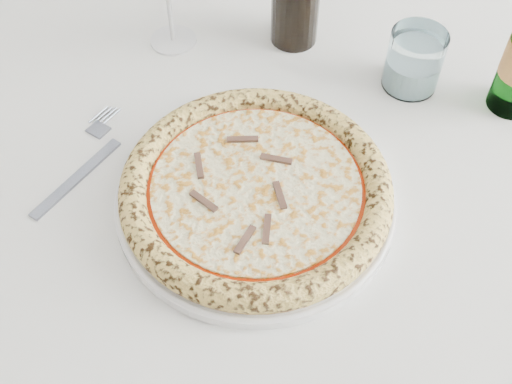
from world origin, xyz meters
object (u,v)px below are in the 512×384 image
at_px(plate, 256,198).
at_px(dining_table, 268,182).
at_px(pizza, 256,189).
at_px(tumbler, 413,64).

bearing_deg(plate, dining_table, 90.00).
bearing_deg(dining_table, pizza, -90.00).
relative_size(dining_table, plate, 4.56).
distance_m(dining_table, tumbler, 0.26).
xyz_separation_m(dining_table, tumbler, (0.18, 0.15, 0.12)).
height_order(dining_table, plate, plate).
relative_size(plate, pizza, 1.04).
distance_m(dining_table, pizza, 0.15).
relative_size(dining_table, tumbler, 17.92).
distance_m(plate, tumbler, 0.31).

